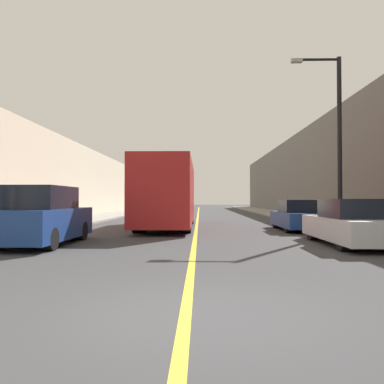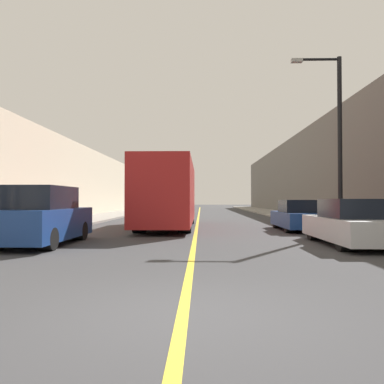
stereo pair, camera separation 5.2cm
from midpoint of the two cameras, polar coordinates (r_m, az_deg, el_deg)
The scene contains 11 objects.
ground_plane at distance 5.00m, azimuth -1.38°, elevation -18.64°, with size 200.00×200.00×0.00m, color #38383A.
sidewalk_left at distance 35.73m, azimuth -11.95°, elevation -3.40°, with size 3.46×72.00×0.13m, color gray.
sidewalk_right at distance 35.63m, azimuth 13.72°, elevation -3.40°, with size 3.46×72.00×0.13m, color gray.
building_row_left at distance 36.76m, azimuth -17.61°, elevation 1.31°, with size 4.00×72.00×6.05m, color beige.
building_row_right at distance 36.68m, azimuth 19.40°, elevation 2.81°, with size 4.00×72.00×7.96m, color #66605B.
road_center_line at distance 34.79m, azimuth 0.86°, elevation -3.59°, with size 0.16×72.00×0.01m, color gold.
bus at distance 19.86m, azimuth -3.75°, elevation -0.22°, with size 2.59×10.14×3.42m.
parked_suv_left at distance 13.33m, azimuth -22.10°, elevation -3.67°, with size 2.01×4.64×1.93m.
car_right_near at distance 13.28m, azimuth 23.00°, elevation -4.56°, with size 1.86×4.75×1.52m.
car_right_mid at distance 18.83m, azimuth 15.75°, elevation -3.62°, with size 1.82×4.44×1.48m.
street_lamp_right at distance 18.23m, azimuth 20.96°, elevation 8.50°, with size 2.26×0.24×7.80m.
Camera 1 is at (0.19, -4.76, 1.50)m, focal length 35.00 mm.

